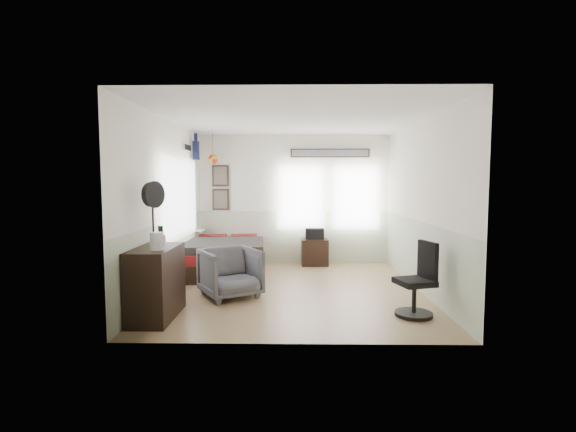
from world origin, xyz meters
The scene contains 12 objects.
ground_plane centered at (0.00, 0.00, -0.01)m, with size 4.00×4.50×0.01m, color #A38251.
room_shell centered at (-0.08, 0.19, 1.61)m, with size 4.02×4.52×2.71m.
wall_decor centered at (-1.10, 1.96, 2.10)m, with size 3.55×1.32×1.44m.
bed centered at (-1.30, 1.24, 0.30)m, with size 1.54×2.06×0.62m.
dresser centered at (-1.74, -1.41, 0.45)m, with size 0.48×1.00×0.90m, color black.
armchair centered at (-0.95, -0.43, 0.37)m, with size 0.78×0.81×0.73m, color #494951.
nightstand centered at (0.42, 1.99, 0.27)m, with size 0.54×0.43×0.54m, color black.
task_chair centered at (1.60, -1.27, 0.39)m, with size 0.53×0.53×0.96m.
kettle centered at (-1.65, -1.60, 1.01)m, with size 0.19×0.16×0.21m.
bottle centered at (-1.72, -1.23, 1.03)m, with size 0.06×0.06×0.26m, color black.
stand_fan centered at (-1.78, -1.31, 1.55)m, with size 0.22×0.32×0.83m.
black_bag centered at (0.42, 1.99, 0.65)m, with size 0.38×0.24×0.22m, color black.
Camera 1 is at (0.01, -6.55, 1.72)m, focal length 26.00 mm.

